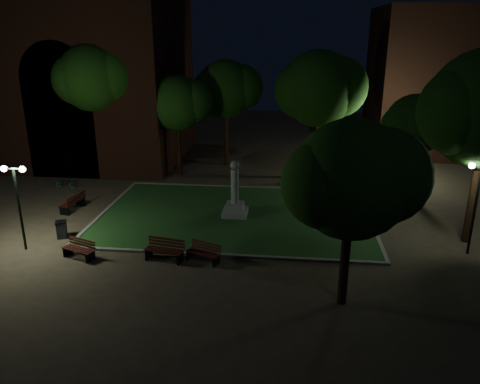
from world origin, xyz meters
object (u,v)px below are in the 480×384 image
Objects in this scene: bench_near_right at (204,253)px; bench_near_left at (165,250)px; bench_left_side at (73,203)px; bench_far_side at (304,177)px; bench_right_side at (385,206)px; trash_bin at (62,229)px; bench_west_near at (79,249)px; monument at (235,200)px; bicycle at (66,183)px.

bench_near_left is at bearing -155.31° from bench_near_right.
bench_far_side is at bearing 126.34° from bench_left_side.
bench_near_right is (1.81, 0.04, -0.05)m from bench_near_left.
bench_near_left is 1.08× the size of bench_right_side.
trash_bin is at bearing 26.19° from bench_left_side.
bench_left_side is (-7.00, 5.55, -0.00)m from bench_near_left.
bench_far_side reaches higher than bench_west_near.
monument is at bearing 105.96° from bench_near_right.
bench_near_right is 0.97× the size of bench_right_side.
bench_left_side is at bearing -179.01° from monument.
bench_near_left is 1.12× the size of bench_near_right.
bench_west_near is 0.97× the size of bench_right_side.
bicycle is at bearing 114.56° from trash_bin.
monument is 9.30m from trash_bin.
trash_bin reaches higher than bench_near_right.
bench_near_right is at bearing -12.84° from trash_bin.
monument is at bearing 63.35° from bench_west_near.
bench_far_side reaches higher than trash_bin.
bench_near_left is at bearing -17.01° from trash_bin.
monument is 1.87× the size of bench_west_near.
monument is 6.28m from bench_near_left.
bench_left_side reaches higher than bench_far_side.
monument is at bearing 24.97° from trash_bin.
bench_left_side is 1.08× the size of bench_right_side.
bench_near_left is 4.01m from bench_west_near.
bench_right_side is 17.85m from trash_bin.
bicycle is at bearing 140.08° from bench_west_near.
trash_bin is 8.41m from bicycle.
monument reaches higher than bench_left_side.
bench_near_right is 5.82m from bench_west_near.
bench_right_side is (18.13, 1.68, -0.04)m from bench_left_side.
bench_near_left is at bearing 104.45° from bench_right_side.
trash_bin is (1.13, -3.76, -0.01)m from bench_left_side.
bench_far_side is at bearing 71.26° from bench_west_near.
monument is 2.17× the size of bicycle.
bench_near_right is at bearing 69.81° from bench_far_side.
bench_right_side is (15.14, 7.46, 0.01)m from bench_west_near.
monument is 8.74m from bench_right_side.
bench_near_right is 11.77m from bench_right_side.
bench_far_side is (4.74, 12.38, 0.02)m from bench_near_right.
monument reaches higher than bench_near_left.
monument is 12.50m from bicycle.
bicycle is (-2.37, 3.90, -0.08)m from bench_left_side.
monument is 3.57× the size of trash_bin.
monument is at bearing -104.25° from bicycle.
bench_near_left is at bearing -132.10° from bicycle.
monument reaches higher than bench_west_near.
bench_near_left is 1.29× the size of bicycle.
bench_right_side is at bearing -93.03° from bicycle.
bench_far_side reaches higher than bench_near_right.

